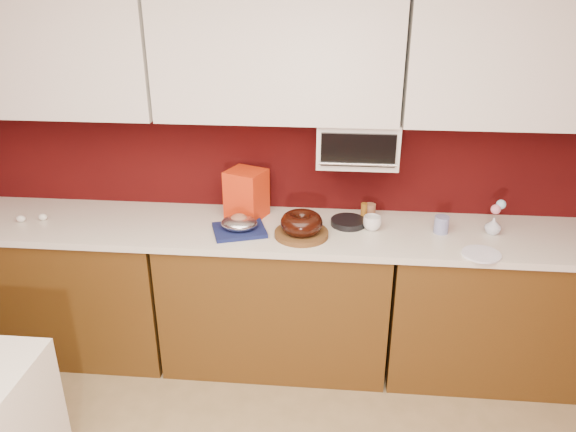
# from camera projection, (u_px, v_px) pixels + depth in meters

# --- Properties ---
(wall_back) EXTENTS (4.00, 0.02, 2.50)m
(wall_back) POSITION_uv_depth(u_px,v_px,m) (281.00, 153.00, 3.37)
(wall_back) COLOR #3B0808
(wall_back) RESTS_ON floor
(base_cabinet_left) EXTENTS (1.31, 0.58, 0.86)m
(base_cabinet_left) POSITION_uv_depth(u_px,v_px,m) (66.00, 287.00, 3.53)
(base_cabinet_left) COLOR #533410
(base_cabinet_left) RESTS_ON floor
(base_cabinet_center) EXTENTS (1.31, 0.58, 0.86)m
(base_cabinet_center) POSITION_uv_depth(u_px,v_px,m) (276.00, 297.00, 3.42)
(base_cabinet_center) COLOR #533410
(base_cabinet_center) RESTS_ON floor
(base_cabinet_right) EXTENTS (1.31, 0.58, 0.86)m
(base_cabinet_right) POSITION_uv_depth(u_px,v_px,m) (501.00, 309.00, 3.30)
(base_cabinet_right) COLOR #533410
(base_cabinet_right) RESTS_ON floor
(countertop) EXTENTS (4.00, 0.62, 0.04)m
(countertop) POSITION_uv_depth(u_px,v_px,m) (276.00, 231.00, 3.24)
(countertop) COLOR silver
(countertop) RESTS_ON base_cabinet_center
(upper_cabinet_left) EXTENTS (1.31, 0.33, 0.70)m
(upper_cabinet_left) POSITION_uv_depth(u_px,v_px,m) (37.00, 51.00, 3.09)
(upper_cabinet_left) COLOR white
(upper_cabinet_left) RESTS_ON wall_back
(upper_cabinet_center) EXTENTS (1.31, 0.33, 0.70)m
(upper_cabinet_center) POSITION_uv_depth(u_px,v_px,m) (277.00, 54.00, 2.98)
(upper_cabinet_center) COLOR white
(upper_cabinet_center) RESTS_ON wall_back
(upper_cabinet_right) EXTENTS (1.31, 0.33, 0.70)m
(upper_cabinet_right) POSITION_uv_depth(u_px,v_px,m) (536.00, 57.00, 2.86)
(upper_cabinet_right) COLOR white
(upper_cabinet_right) RESTS_ON wall_back
(toaster_oven) EXTENTS (0.45, 0.30, 0.25)m
(toaster_oven) POSITION_uv_depth(u_px,v_px,m) (358.00, 142.00, 3.15)
(toaster_oven) COLOR white
(toaster_oven) RESTS_ON upper_cabinet_center
(toaster_oven_door) EXTENTS (0.40, 0.02, 0.18)m
(toaster_oven_door) POSITION_uv_depth(u_px,v_px,m) (358.00, 150.00, 3.00)
(toaster_oven_door) COLOR black
(toaster_oven_door) RESTS_ON toaster_oven
(toaster_oven_handle) EXTENTS (0.42, 0.02, 0.02)m
(toaster_oven_handle) POSITION_uv_depth(u_px,v_px,m) (358.00, 164.00, 3.02)
(toaster_oven_handle) COLOR silver
(toaster_oven_handle) RESTS_ON toaster_oven
(cake_base) EXTENTS (0.31, 0.31, 0.03)m
(cake_base) POSITION_uv_depth(u_px,v_px,m) (301.00, 234.00, 3.12)
(cake_base) COLOR brown
(cake_base) RESTS_ON countertop
(bundt_cake) EXTENTS (0.25, 0.25, 0.10)m
(bundt_cake) POSITION_uv_depth(u_px,v_px,m) (302.00, 223.00, 3.09)
(bundt_cake) COLOR black
(bundt_cake) RESTS_ON cake_base
(navy_towel) EXTENTS (0.35, 0.32, 0.02)m
(navy_towel) POSITION_uv_depth(u_px,v_px,m) (239.00, 230.00, 3.17)
(navy_towel) COLOR #151D4F
(navy_towel) RESTS_ON countertop
(foil_ham_nest) EXTENTS (0.22, 0.19, 0.08)m
(foil_ham_nest) POSITION_uv_depth(u_px,v_px,m) (239.00, 223.00, 3.15)
(foil_ham_nest) COLOR silver
(foil_ham_nest) RESTS_ON navy_towel
(roasted_ham) EXTENTS (0.10, 0.09, 0.06)m
(roasted_ham) POSITION_uv_depth(u_px,v_px,m) (239.00, 219.00, 3.14)
(roasted_ham) COLOR #9D6148
(roasted_ham) RESTS_ON foil_ham_nest
(pandoro_box) EXTENTS (0.27, 0.26, 0.29)m
(pandoro_box) POSITION_uv_depth(u_px,v_px,m) (246.00, 194.00, 3.33)
(pandoro_box) COLOR red
(pandoro_box) RESTS_ON countertop
(dark_pan) EXTENTS (0.22, 0.22, 0.04)m
(dark_pan) POSITION_uv_depth(u_px,v_px,m) (348.00, 222.00, 3.26)
(dark_pan) COLOR black
(dark_pan) RESTS_ON countertop
(coffee_mug) EXTENTS (0.13, 0.13, 0.10)m
(coffee_mug) POSITION_uv_depth(u_px,v_px,m) (372.00, 222.00, 3.18)
(coffee_mug) COLOR white
(coffee_mug) RESTS_ON countertop
(blue_jar) EXTENTS (0.11, 0.11, 0.10)m
(blue_jar) POSITION_uv_depth(u_px,v_px,m) (441.00, 225.00, 3.15)
(blue_jar) COLOR navy
(blue_jar) RESTS_ON countertop
(flower_vase) EXTENTS (0.10, 0.10, 0.11)m
(flower_vase) POSITION_uv_depth(u_px,v_px,m) (493.00, 225.00, 3.13)
(flower_vase) COLOR silver
(flower_vase) RESTS_ON countertop
(flower_pink) EXTENTS (0.05, 0.05, 0.05)m
(flower_pink) POSITION_uv_depth(u_px,v_px,m) (496.00, 209.00, 3.10)
(flower_pink) COLOR pink
(flower_pink) RESTS_ON flower_vase
(flower_blue) EXTENTS (0.05, 0.05, 0.05)m
(flower_blue) POSITION_uv_depth(u_px,v_px,m) (501.00, 204.00, 3.10)
(flower_blue) COLOR #99D2F4
(flower_blue) RESTS_ON flower_vase
(china_plate) EXTENTS (0.26, 0.26, 0.01)m
(china_plate) POSITION_uv_depth(u_px,v_px,m) (481.00, 254.00, 2.92)
(china_plate) COLOR white
(china_plate) RESTS_ON countertop
(amber_bottle) EXTENTS (0.05, 0.05, 0.11)m
(amber_bottle) POSITION_uv_depth(u_px,v_px,m) (364.00, 212.00, 3.30)
(amber_bottle) COLOR #8C5919
(amber_bottle) RESTS_ON countertop
(paper_cup) EXTENTS (0.07, 0.07, 0.09)m
(paper_cup) POSITION_uv_depth(u_px,v_px,m) (370.00, 212.00, 3.32)
(paper_cup) COLOR #8B5B3F
(paper_cup) RESTS_ON countertop
(egg_left) EXTENTS (0.07, 0.06, 0.04)m
(egg_left) POSITION_uv_depth(u_px,v_px,m) (21.00, 219.00, 3.29)
(egg_left) COLOR silver
(egg_left) RESTS_ON countertop
(egg_right) EXTENTS (0.05, 0.04, 0.04)m
(egg_right) POSITION_uv_depth(u_px,v_px,m) (43.00, 217.00, 3.32)
(egg_right) COLOR silver
(egg_right) RESTS_ON countertop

